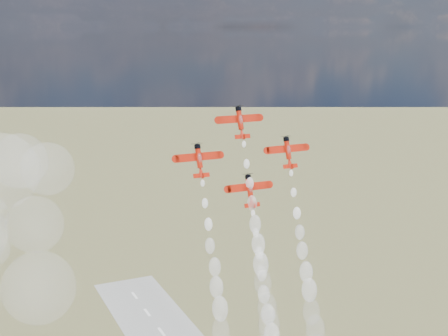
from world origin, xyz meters
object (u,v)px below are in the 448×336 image
object	(u,v)px
plane_left	(199,160)
plane_right	(288,152)
plane_slot	(250,190)
plane_lead	(240,122)

from	to	relation	value
plane_left	plane_right	distance (m)	25.90
plane_right	plane_slot	distance (m)	15.81
plane_right	plane_slot	world-z (taller)	plane_right
plane_lead	plane_right	bearing A→B (deg)	-12.99
plane_left	plane_slot	world-z (taller)	plane_left
plane_lead	plane_right	xyz separation A→B (m)	(12.95, -2.99, -8.56)
plane_left	plane_lead	bearing A→B (deg)	12.99
plane_left	plane_right	xyz separation A→B (m)	(25.90, 0.00, 0.00)
plane_lead	plane_right	world-z (taller)	plane_lead
plane_lead	plane_left	size ratio (longest dim) A/B	1.00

